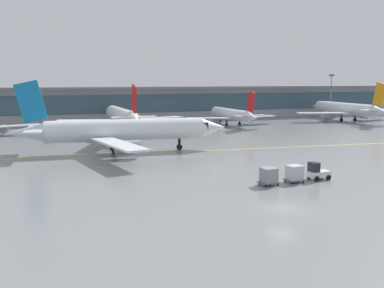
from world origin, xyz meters
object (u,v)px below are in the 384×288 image
at_px(cargo_dolly_lead, 294,173).
at_px(apron_light_mast_1, 331,93).
at_px(gate_airplane_3, 231,114).
at_px(taxiing_regional_jet, 123,131).
at_px(baggage_tug, 317,172).
at_px(gate_airplane_4, 345,109).
at_px(cargo_dolly_trailing, 269,176).
at_px(gate_airplane_2, 122,115).

distance_m(cargo_dolly_lead, apron_light_mast_1, 97.32).
height_order(gate_airplane_3, taxiing_regional_jet, taxiing_regional_jet).
bearing_deg(baggage_tug, taxiing_regional_jet, 119.27).
distance_m(taxiing_regional_jet, apron_light_mast_1, 89.80).
relative_size(gate_airplane_4, cargo_dolly_trailing, 15.18).
distance_m(gate_airplane_3, baggage_tug, 62.59).
bearing_deg(apron_light_mast_1, gate_airplane_3, -160.59).
relative_size(gate_airplane_3, cargo_dolly_lead, 12.31).
height_order(taxiing_regional_jet, cargo_dolly_lead, taxiing_regional_jet).
height_order(gate_airplane_3, apron_light_mast_1, apron_light_mast_1).
height_order(gate_airplane_4, taxiing_regional_jet, taxiing_regional_jet).
distance_m(gate_airplane_3, apron_light_mast_1, 44.29).
height_order(baggage_tug, apron_light_mast_1, apron_light_mast_1).
bearing_deg(cargo_dolly_lead, gate_airplane_3, 67.98).
bearing_deg(taxiing_regional_jet, cargo_dolly_trailing, -63.40).
distance_m(baggage_tug, cargo_dolly_trailing, 6.69).
bearing_deg(gate_airplane_2, cargo_dolly_lead, -173.20).
bearing_deg(gate_airplane_3, gate_airplane_2, 89.72).
bearing_deg(taxiing_regional_jet, gate_airplane_2, 84.73).
xyz_separation_m(gate_airplane_2, gate_airplane_3, (28.34, 0.08, -0.52)).
distance_m(gate_airplane_2, taxiing_regional_jet, 33.67).
xyz_separation_m(taxiing_regional_jet, cargo_dolly_trailing, (10.88, -27.49, -2.42)).
bearing_deg(cargo_dolly_trailing, gate_airplane_2, 90.89).
bearing_deg(gate_airplane_3, apron_light_mast_1, -71.03).
xyz_separation_m(cargo_dolly_lead, cargo_dolly_trailing, (-3.45, -0.22, 0.00)).
height_order(taxiing_regional_jet, baggage_tug, taxiing_regional_jet).
bearing_deg(taxiing_regional_jet, cargo_dolly_lead, -57.27).
bearing_deg(cargo_dolly_trailing, gate_airplane_4, 42.06).
bearing_deg(gate_airplane_2, gate_airplane_3, -90.89).
relative_size(taxiing_regional_jet, baggage_tug, 13.02).
height_order(cargo_dolly_lead, apron_light_mast_1, apron_light_mast_1).
relative_size(gate_airplane_3, cargo_dolly_trailing, 12.31).
height_order(gate_airplane_2, cargo_dolly_lead, gate_airplane_2).
bearing_deg(gate_airplane_4, taxiing_regional_jet, 116.56).
xyz_separation_m(gate_airplane_4, apron_light_mast_1, (6.40, 15.13, 3.95)).
relative_size(baggage_tug, cargo_dolly_trailing, 1.22).
distance_m(cargo_dolly_trailing, apron_light_mast_1, 99.71).
xyz_separation_m(taxiing_regional_jet, apron_light_mast_1, (75.90, 47.85, 3.80)).
height_order(gate_airplane_2, cargo_dolly_trailing, gate_airplane_2).
bearing_deg(gate_airplane_4, apron_light_mast_1, -21.58).
relative_size(gate_airplane_4, baggage_tug, 12.44).
distance_m(baggage_tug, apron_light_mast_1, 95.16).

